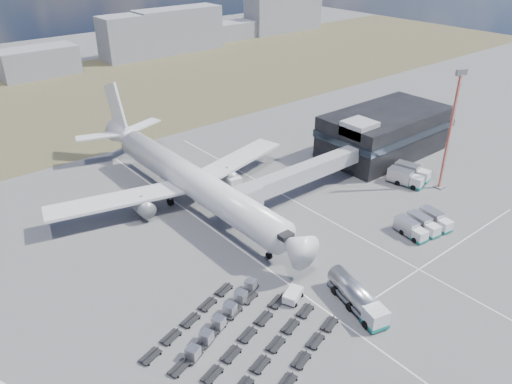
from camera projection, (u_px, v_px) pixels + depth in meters
ground at (309, 286)px, 73.62m from camera, size 420.00×420.00×0.00m
grass_strip at (48, 104)px, 148.53m from camera, size 420.00×90.00×0.01m
lane_markings at (338, 252)px, 81.13m from camera, size 47.12×110.00×0.01m
terminal at (385, 132)px, 114.19m from camera, size 30.40×16.40×11.00m
jet_bridge at (294, 177)px, 94.04m from camera, size 30.30×3.80×7.05m
airliner at (188, 178)px, 93.17m from camera, size 51.59×64.53×17.62m
fuel_tanker at (357, 297)px, 68.68m from camera, size 5.58×11.48×3.60m
pushback_tug at (293, 296)px, 70.49m from camera, size 3.86×3.12×1.51m
catering_truck at (230, 181)px, 100.49m from camera, size 3.81×6.91×3.00m
service_trucks_near at (423, 224)px, 86.28m from camera, size 9.07×7.39×2.50m
service_trucks_far at (409, 175)px, 102.78m from camera, size 7.47×8.37×2.90m
uld_row at (224, 316)px, 66.61m from camera, size 16.44×7.96×1.56m
baggage_dollies at (242, 345)px, 62.76m from camera, size 25.17×22.89×0.68m
floodlight_mast at (450, 132)px, 95.58m from camera, size 2.28×1.86×24.07m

